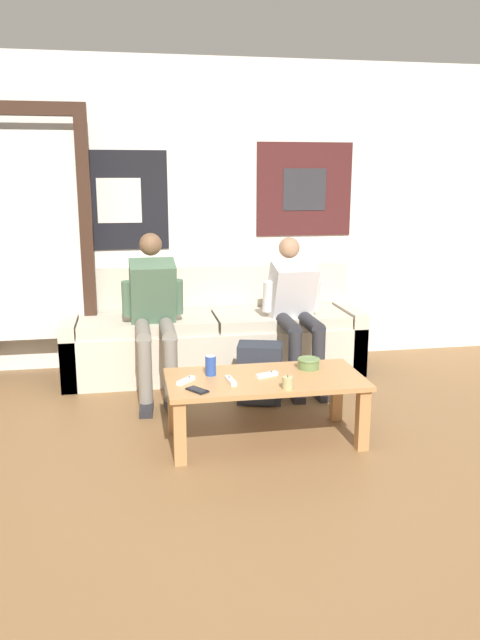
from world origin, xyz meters
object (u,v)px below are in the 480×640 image
couch (213,337)px  game_controller_near_left (231,381)px  pillar_candle (288,383)px  coffee_table (265,388)px  ceramic_bowl (309,363)px  drink_can_blue (211,365)px  cell_phone (197,390)px  backpack (260,374)px  game_controller_near_right (267,375)px  person_seated_adult (154,309)px  person_seated_teen (295,306)px  game_controller_far_center (186,381)px

couch → game_controller_near_left: (-0.10, -1.51, 0.13)m
pillar_candle → game_controller_near_left: size_ratio=0.57×
coffee_table → pillar_candle: (0.08, -0.23, 0.10)m
ceramic_bowl → drink_can_blue: 0.63m
couch → cell_phone: bearing=-101.1°
backpack → game_controller_near_right: 0.70m
drink_can_blue → game_controller_near_left: drink_can_blue is taller
person_seated_adult → ceramic_bowl: size_ratio=8.16×
backpack → game_controller_near_right: (-0.10, -0.66, 0.22)m
game_controller_near_right → cell_phone: 0.49m
backpack → game_controller_near_left: bearing=-114.5°
couch → coffee_table: couch is taller
cell_phone → couch: bearing=78.9°
person_seated_teen → game_controller_near_right: person_seated_teen is taller
game_controller_far_center → cell_phone: bearing=-73.0°
pillar_candle → game_controller_near_right: size_ratio=0.57×
backpack → drink_can_blue: bearing=-127.3°
game_controller_near_right → game_controller_far_center: same height
ceramic_bowl → pillar_candle: pillar_candle is taller
backpack → game_controller_far_center: size_ratio=3.34×
pillar_candle → game_controller_far_center: size_ratio=0.65×
person_seated_teen → couch: bearing=148.2°
person_seated_teen → pillar_candle: 1.37m
cell_phone → coffee_table: bearing=21.6°
person_seated_teen → game_controller_far_center: (-0.97, -1.08, -0.19)m
game_controller_near_left → game_controller_near_right: same height
backpack → cell_phone: size_ratio=2.89×
ceramic_bowl → game_controller_far_center: (-0.80, -0.13, -0.03)m
backpack → game_controller_near_right: size_ratio=2.94×
game_controller_far_center → couch: bearing=75.9°
person_seated_adult → ceramic_bowl: (0.93, -0.94, -0.19)m
coffee_table → drink_can_blue: (-0.32, 0.10, 0.13)m
coffee_table → cell_phone: cell_phone is taller
person_seated_adult → person_seated_teen: 1.10m
game_controller_near_left → cell_phone: game_controller_near_left is taller
person_seated_teen → game_controller_far_center: 1.46m
game_controller_near_left → backpack: bearing=65.5°
person_seated_teen → game_controller_near_left: 1.35m
pillar_candle → drink_can_blue: size_ratio=0.68×
person_seated_teen → game_controller_near_right: bearing=-113.7°
person_seated_adult → backpack: person_seated_adult is taller
pillar_candle → game_controller_far_center: pillar_candle is taller
ceramic_bowl → game_controller_far_center: bearing=-170.5°
backpack → game_controller_near_left: size_ratio=2.93×
backpack → game_controller_far_center: game_controller_far_center is taller
person_seated_adult → backpack: bearing=-28.1°
game_controller_near_left → couch: bearing=86.0°
coffee_table → pillar_candle: bearing=-70.2°
person_seated_teen → game_controller_near_right: size_ratio=7.69×
pillar_candle → game_controller_far_center: (-0.57, 0.22, -0.02)m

